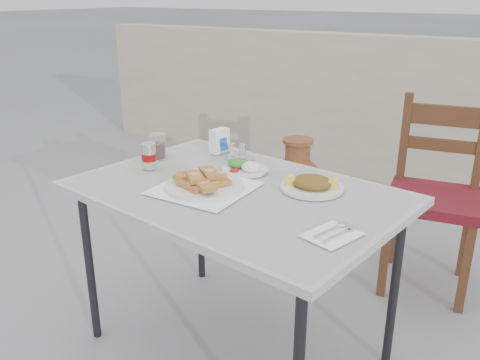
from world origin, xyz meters
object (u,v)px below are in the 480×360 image
Objects in this scene: napkin_holder at (220,141)px; chair at (434,193)px; cafe_table at (236,201)px; pide_plate at (204,181)px; cola_glass at (158,147)px; terracotta_urn at (296,191)px; soda_can at (149,156)px; salad_chopped_plate at (312,184)px; salad_rice_plate at (244,167)px; condiment_caddy at (240,154)px.

chair is (0.90, 0.69, -0.31)m from napkin_holder.
cafe_table is 1.22m from chair.
chair is at bearing 46.40° from napkin_holder.
pide_plate is at bearing -130.40° from chair.
terracotta_urn is (0.23, 1.05, -0.53)m from cola_glass.
chair is (1.03, 1.05, -0.31)m from soda_can.
napkin_holder reaches higher than pide_plate.
soda_can is 0.11× the size of chair.
napkin_holder is (-0.60, 0.21, 0.04)m from salad_chopped_plate.
salad_chopped_plate is 0.25× the size of chair.
terracotta_urn is at bearing 97.24° from napkin_holder.
soda_can is (-0.38, -0.20, 0.04)m from salad_rice_plate.
cola_glass is 0.39m from condiment_caddy.
salad_chopped_plate is at bearing -118.27° from chair.
chair reaches higher than napkin_holder.
salad_chopped_plate is 1.29m from terracotta_urn.
cola_glass reaches higher than cafe_table.
soda_can reaches higher than cola_glass.
cola_glass is at bearing -150.23° from chair.
napkin_holder is at bearing 117.45° from pide_plate.
salad_rice_plate is at bearing -50.46° from condiment_caddy.
pide_plate is at bearing -80.98° from terracotta_urn.
cola_glass is 0.97× the size of napkin_holder.
pide_plate is 3.23× the size of cola_glass.
condiment_caddy is (0.35, 0.17, -0.02)m from cola_glass.
salad_chopped_plate is at bearing 31.58° from pide_plate.
pide_plate is 0.40m from condiment_caddy.
pide_plate is 0.49m from cola_glass.
salad_rice_plate is at bearing -136.71° from chair.
salad_rice_plate is 1.14m from terracotta_urn.
chair is at bearing -9.11° from terracotta_urn.
soda_can reaches higher than salad_rice_plate.
pide_plate is at bearing -78.33° from condiment_caddy.
salad_chopped_plate is 2.02× the size of condiment_caddy.
salad_chopped_plate is (0.26, 0.16, 0.08)m from cafe_table.
soda_can is at bearing -99.94° from napkin_holder.
napkin_holder is (0.13, 0.37, 0.00)m from soda_can.
napkin_holder reaches higher than cola_glass.
cafe_table is 0.47m from soda_can.
condiment_caddy is 1.01m from terracotta_urn.
condiment_caddy is 0.12× the size of chair.
chair is at bearing 59.10° from pide_plate.
chair is 0.91m from terracotta_urn.
napkin_holder is at bearing -152.21° from chair.
pide_plate is 0.36× the size of chair.
salad_rice_plate is 0.81× the size of salad_chopped_plate.
salad_chopped_plate is at bearing -6.87° from salad_rice_plate.
soda_can is 0.39m from napkin_holder.
condiment_caddy is 0.19× the size of terracotta_urn.
chair is at bearing 45.73° from soda_can.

